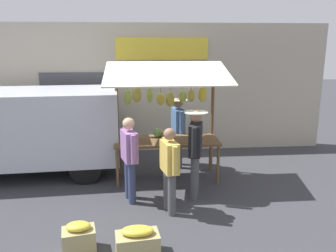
{
  "coord_description": "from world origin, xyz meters",
  "views": [
    {
      "loc": [
        0.59,
        7.09,
        2.89
      ],
      "look_at": [
        0.0,
        0.3,
        1.25
      ],
      "focal_mm": 36.98,
      "sensor_mm": 36.0,
      "label": 1
    }
  ],
  "objects_px": {
    "shopper_with_ponytail": "(129,154)",
    "shopper_with_shopping_bag": "(195,146)",
    "shopper_in_striped_shirt": "(170,165)",
    "vendor_with_sunhat": "(178,127)",
    "produce_crate_near": "(138,242)",
    "parked_van": "(10,125)",
    "market_stall": "(167,107)",
    "produce_crate_side": "(79,238)"
  },
  "relations": [
    {
      "from": "shopper_in_striped_shirt",
      "to": "vendor_with_sunhat",
      "type": "bearing_deg",
      "value": -22.87
    },
    {
      "from": "market_stall",
      "to": "shopper_in_striped_shirt",
      "type": "distance_m",
      "value": 1.78
    },
    {
      "from": "produce_crate_side",
      "to": "produce_crate_near",
      "type": "bearing_deg",
      "value": 169.13
    },
    {
      "from": "shopper_with_ponytail",
      "to": "parked_van",
      "type": "relative_size",
      "value": 0.35
    },
    {
      "from": "shopper_in_striped_shirt",
      "to": "produce_crate_near",
      "type": "height_order",
      "value": "shopper_in_striped_shirt"
    },
    {
      "from": "shopper_in_striped_shirt",
      "to": "produce_crate_near",
      "type": "bearing_deg",
      "value": 142.91
    },
    {
      "from": "shopper_with_ponytail",
      "to": "shopper_with_shopping_bag",
      "type": "distance_m",
      "value": 1.24
    },
    {
      "from": "vendor_with_sunhat",
      "to": "shopper_with_shopping_bag",
      "type": "height_order",
      "value": "shopper_with_shopping_bag"
    },
    {
      "from": "shopper_with_ponytail",
      "to": "produce_crate_side",
      "type": "height_order",
      "value": "shopper_with_ponytail"
    },
    {
      "from": "market_stall",
      "to": "shopper_with_shopping_bag",
      "type": "xyz_separation_m",
      "value": [
        -0.45,
        1.03,
        -0.55
      ]
    },
    {
      "from": "produce_crate_near",
      "to": "produce_crate_side",
      "type": "xyz_separation_m",
      "value": [
        0.83,
        -0.16,
        0.01
      ]
    },
    {
      "from": "parked_van",
      "to": "market_stall",
      "type": "bearing_deg",
      "value": 168.1
    },
    {
      "from": "vendor_with_sunhat",
      "to": "shopper_with_ponytail",
      "type": "xyz_separation_m",
      "value": [
        1.1,
        1.79,
        -0.06
      ]
    },
    {
      "from": "parked_van",
      "to": "shopper_with_ponytail",
      "type": "bearing_deg",
      "value": 144.94
    },
    {
      "from": "vendor_with_sunhat",
      "to": "produce_crate_near",
      "type": "relative_size",
      "value": 2.59
    },
    {
      "from": "shopper_with_ponytail",
      "to": "produce_crate_near",
      "type": "distance_m",
      "value": 1.89
    },
    {
      "from": "shopper_with_ponytail",
      "to": "produce_crate_near",
      "type": "relative_size",
      "value": 2.5
    },
    {
      "from": "market_stall",
      "to": "shopper_with_shopping_bag",
      "type": "distance_m",
      "value": 1.25
    },
    {
      "from": "market_stall",
      "to": "produce_crate_side",
      "type": "xyz_separation_m",
      "value": [
        1.48,
        2.71,
        -1.36
      ]
    },
    {
      "from": "vendor_with_sunhat",
      "to": "shopper_with_ponytail",
      "type": "bearing_deg",
      "value": -39.71
    },
    {
      "from": "produce_crate_near",
      "to": "produce_crate_side",
      "type": "bearing_deg",
      "value": -10.87
    },
    {
      "from": "vendor_with_sunhat",
      "to": "produce_crate_side",
      "type": "bearing_deg",
      "value": -36.08
    },
    {
      "from": "shopper_with_ponytail",
      "to": "parked_van",
      "type": "bearing_deg",
      "value": 42.79
    },
    {
      "from": "market_stall",
      "to": "parked_van",
      "type": "bearing_deg",
      "value": -8.58
    },
    {
      "from": "vendor_with_sunhat",
      "to": "shopper_with_shopping_bag",
      "type": "xyz_separation_m",
      "value": [
        -0.13,
        1.7,
        0.03
      ]
    },
    {
      "from": "produce_crate_near",
      "to": "shopper_with_ponytail",
      "type": "bearing_deg",
      "value": -85.65
    },
    {
      "from": "market_stall",
      "to": "vendor_with_sunhat",
      "type": "relative_size",
      "value": 1.51
    },
    {
      "from": "shopper_with_shopping_bag",
      "to": "parked_van",
      "type": "height_order",
      "value": "parked_van"
    },
    {
      "from": "vendor_with_sunhat",
      "to": "produce_crate_near",
      "type": "bearing_deg",
      "value": -23.4
    },
    {
      "from": "produce_crate_near",
      "to": "shopper_with_shopping_bag",
      "type": "bearing_deg",
      "value": -120.93
    },
    {
      "from": "shopper_in_striped_shirt",
      "to": "parked_van",
      "type": "bearing_deg",
      "value": 44.44
    },
    {
      "from": "market_stall",
      "to": "parked_van",
      "type": "relative_size",
      "value": 0.56
    },
    {
      "from": "market_stall",
      "to": "shopper_with_ponytail",
      "type": "height_order",
      "value": "market_stall"
    },
    {
      "from": "vendor_with_sunhat",
      "to": "shopper_in_striped_shirt",
      "type": "height_order",
      "value": "vendor_with_sunhat"
    },
    {
      "from": "market_stall",
      "to": "produce_crate_side",
      "type": "bearing_deg",
      "value": 61.4
    },
    {
      "from": "vendor_with_sunhat",
      "to": "shopper_in_striped_shirt",
      "type": "xyz_separation_m",
      "value": [
        0.41,
        2.29,
        -0.12
      ]
    },
    {
      "from": "market_stall",
      "to": "vendor_with_sunhat",
      "type": "height_order",
      "value": "market_stall"
    },
    {
      "from": "shopper_with_ponytail",
      "to": "shopper_in_striped_shirt",
      "type": "xyz_separation_m",
      "value": [
        -0.69,
        0.51,
        -0.06
      ]
    },
    {
      "from": "parked_van",
      "to": "produce_crate_side",
      "type": "distance_m",
      "value": 3.88
    },
    {
      "from": "produce_crate_side",
      "to": "shopper_with_shopping_bag",
      "type": "bearing_deg",
      "value": -138.95
    },
    {
      "from": "parked_van",
      "to": "produce_crate_near",
      "type": "xyz_separation_m",
      "value": [
        -2.78,
        3.38,
        -0.92
      ]
    },
    {
      "from": "market_stall",
      "to": "vendor_with_sunhat",
      "type": "bearing_deg",
      "value": -115.32
    }
  ]
}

